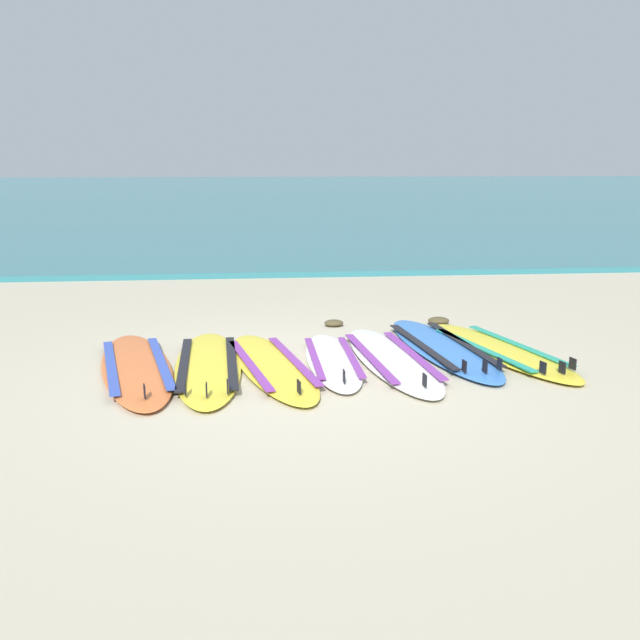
{
  "coord_description": "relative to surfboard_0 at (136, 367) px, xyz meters",
  "views": [
    {
      "loc": [
        -0.44,
        -6.21,
        2.02
      ],
      "look_at": [
        0.25,
        1.26,
        0.25
      ],
      "focal_mm": 38.83,
      "sensor_mm": 36.0,
      "label": 1
    }
  ],
  "objects": [
    {
      "name": "ground_plane",
      "position": [
        1.62,
        -0.34,
        -0.04
      ],
      "size": [
        80.0,
        80.0,
        0.0
      ],
      "primitive_type": "plane",
      "color": "#B7AD93"
    },
    {
      "name": "sea",
      "position": [
        1.62,
        35.17,
        0.01
      ],
      "size": [
        80.0,
        60.0,
        0.1
      ],
      "primitive_type": "cube",
      "color": "teal",
      "rests_on": "ground"
    },
    {
      "name": "surfboard_0",
      "position": [
        0.0,
        0.0,
        0.0
      ],
      "size": [
        1.23,
        2.68,
        0.18
      ],
      "color": "orange",
      "rests_on": "ground"
    },
    {
      "name": "surfboard_1",
      "position": [
        0.69,
        -0.01,
        0.0
      ],
      "size": [
        0.77,
        2.58,
        0.18
      ],
      "color": "yellow",
      "rests_on": "ground"
    },
    {
      "name": "surfboard_2",
      "position": [
        1.31,
        -0.05,
        0.0
      ],
      "size": [
        1.13,
        2.53,
        0.18
      ],
      "color": "yellow",
      "rests_on": "ground"
    },
    {
      "name": "surfboard_3",
      "position": [
        1.92,
        0.07,
        0.0
      ],
      "size": [
        0.54,
        2.07,
        0.18
      ],
      "color": "white",
      "rests_on": "ground"
    },
    {
      "name": "surfboard_4",
      "position": [
        2.52,
        0.06,
        0.0
      ],
      "size": [
        0.89,
        2.56,
        0.18
      ],
      "color": "silver",
      "rests_on": "ground"
    },
    {
      "name": "surfboard_5",
      "position": [
        3.14,
        0.43,
        0.0
      ],
      "size": [
        0.98,
        2.66,
        0.18
      ],
      "color": "#3875CC",
      "rests_on": "ground"
    },
    {
      "name": "surfboard_6",
      "position": [
        3.72,
        0.27,
        0.0
      ],
      "size": [
        1.26,
        2.56,
        0.18
      ],
      "color": "yellow",
      "rests_on": "ground"
    },
    {
      "name": "seaweed_clump_near_shoreline",
      "position": [
        3.41,
        1.61,
        0.01
      ],
      "size": [
        0.26,
        0.21,
        0.09
      ],
      "primitive_type": "ellipsoid",
      "color": "#4C4228",
      "rests_on": "ground"
    },
    {
      "name": "seaweed_clump_mid_sand",
      "position": [
        2.11,
        1.63,
        0.0
      ],
      "size": [
        0.23,
        0.19,
        0.08
      ],
      "primitive_type": "ellipsoid",
      "color": "#4C4228",
      "rests_on": "ground"
    }
  ]
}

